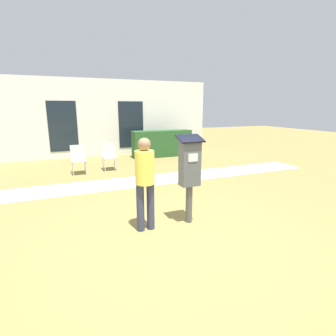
% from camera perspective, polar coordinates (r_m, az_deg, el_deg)
% --- Properties ---
extents(ground_plane, '(40.00, 40.00, 0.00)m').
position_cam_1_polar(ground_plane, '(4.37, 1.57, -14.88)').
color(ground_plane, olive).
extents(sidewalk, '(12.00, 1.10, 0.02)m').
position_cam_1_polar(sidewalk, '(7.34, -9.24, -3.22)').
color(sidewalk, beige).
rests_on(sidewalk, ground).
extents(building_facade, '(10.00, 0.26, 3.20)m').
position_cam_1_polar(building_facade, '(11.62, -15.03, 10.42)').
color(building_facade, white).
rests_on(building_facade, ground).
extents(parking_meter, '(0.44, 0.31, 1.59)m').
position_cam_1_polar(parking_meter, '(4.60, 4.74, 0.04)').
color(parking_meter, '#4C4C4C').
rests_on(parking_meter, ground).
extents(person_standing, '(0.32, 0.32, 1.58)m').
position_cam_1_polar(person_standing, '(4.32, -5.05, -2.03)').
color(person_standing, '#333851').
rests_on(person_standing, ground).
extents(outdoor_chair_left, '(0.44, 0.44, 0.90)m').
position_cam_1_polar(outdoor_chair_left, '(8.67, -18.96, 2.26)').
color(outdoor_chair_left, silver).
rests_on(outdoor_chair_left, ground).
extents(outdoor_chair_middle, '(0.44, 0.44, 0.90)m').
position_cam_1_polar(outdoor_chair_middle, '(8.96, -12.78, 2.98)').
color(outdoor_chair_middle, silver).
rests_on(outdoor_chair_middle, ground).
extents(hedge_row, '(2.52, 0.60, 1.10)m').
position_cam_1_polar(hedge_row, '(11.15, -1.27, 5.35)').
color(hedge_row, '#285628').
rests_on(hedge_row, ground).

